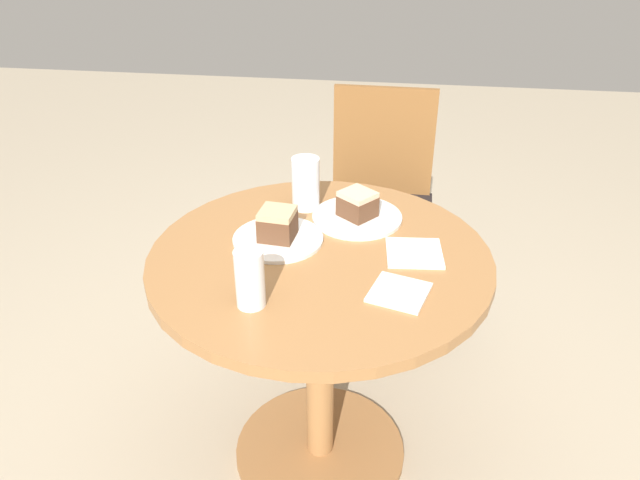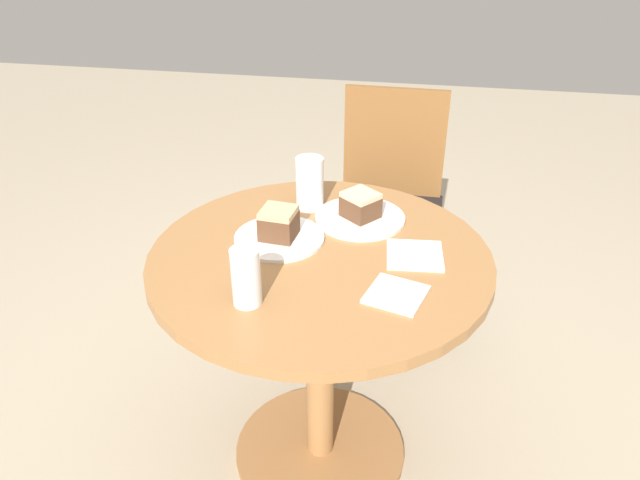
{
  "view_description": "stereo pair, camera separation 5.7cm",
  "coord_description": "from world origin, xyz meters",
  "px_view_note": "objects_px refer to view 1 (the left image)",
  "views": [
    {
      "loc": [
        0.18,
        -1.31,
        1.54
      ],
      "look_at": [
        0.0,
        0.0,
        0.76
      ],
      "focal_mm": 35.0,
      "sensor_mm": 36.0,
      "label": 1
    },
    {
      "loc": [
        0.24,
        -1.31,
        1.54
      ],
      "look_at": [
        0.0,
        0.0,
        0.76
      ],
      "focal_mm": 35.0,
      "sensor_mm": 36.0,
      "label": 2
    }
  ],
  "objects_px": {
    "chair": "(378,205)",
    "plate_near": "(357,217)",
    "cake_slice_near": "(358,204)",
    "cake_slice_far": "(277,224)",
    "glass_lemonade": "(250,281)",
    "plate_far": "(278,239)",
    "glass_water": "(306,186)"
  },
  "relations": [
    {
      "from": "chair",
      "to": "plate_near",
      "type": "relative_size",
      "value": 3.5
    },
    {
      "from": "chair",
      "to": "cake_slice_near",
      "type": "xyz_separation_m",
      "value": [
        -0.04,
        -0.61,
        0.31
      ]
    },
    {
      "from": "cake_slice_far",
      "to": "glass_lemonade",
      "type": "height_order",
      "value": "glass_lemonade"
    },
    {
      "from": "plate_near",
      "to": "plate_far",
      "type": "height_order",
      "value": "same"
    },
    {
      "from": "chair",
      "to": "cake_slice_far",
      "type": "xyz_separation_m",
      "value": [
        -0.23,
        -0.76,
        0.32
      ]
    },
    {
      "from": "chair",
      "to": "plate_near",
      "type": "xyz_separation_m",
      "value": [
        -0.04,
        -0.61,
        0.27
      ]
    },
    {
      "from": "cake_slice_near",
      "to": "cake_slice_far",
      "type": "height_order",
      "value": "cake_slice_far"
    },
    {
      "from": "glass_lemonade",
      "to": "glass_water",
      "type": "height_order",
      "value": "glass_water"
    },
    {
      "from": "cake_slice_near",
      "to": "glass_lemonade",
      "type": "xyz_separation_m",
      "value": [
        -0.2,
        -0.43,
        0.02
      ]
    },
    {
      "from": "cake_slice_far",
      "to": "glass_water",
      "type": "distance_m",
      "value": 0.2
    },
    {
      "from": "plate_near",
      "to": "glass_water",
      "type": "bearing_deg",
      "value": 161.08
    },
    {
      "from": "plate_near",
      "to": "plate_far",
      "type": "distance_m",
      "value": 0.24
    },
    {
      "from": "cake_slice_near",
      "to": "plate_far",
      "type": "bearing_deg",
      "value": -142.86
    },
    {
      "from": "plate_near",
      "to": "cake_slice_near",
      "type": "height_order",
      "value": "cake_slice_near"
    },
    {
      "from": "cake_slice_far",
      "to": "plate_near",
      "type": "bearing_deg",
      "value": 37.14
    },
    {
      "from": "plate_near",
      "to": "plate_far",
      "type": "bearing_deg",
      "value": -142.86
    },
    {
      "from": "plate_near",
      "to": "cake_slice_far",
      "type": "xyz_separation_m",
      "value": [
        -0.19,
        -0.15,
        0.04
      ]
    },
    {
      "from": "chair",
      "to": "glass_water",
      "type": "height_order",
      "value": "glass_water"
    },
    {
      "from": "glass_water",
      "to": "cake_slice_near",
      "type": "bearing_deg",
      "value": -18.92
    },
    {
      "from": "chair",
      "to": "glass_lemonade",
      "type": "bearing_deg",
      "value": -101.64
    },
    {
      "from": "plate_far",
      "to": "cake_slice_near",
      "type": "distance_m",
      "value": 0.25
    },
    {
      "from": "plate_far",
      "to": "glass_lemonade",
      "type": "height_order",
      "value": "glass_lemonade"
    },
    {
      "from": "glass_lemonade",
      "to": "plate_far",
      "type": "bearing_deg",
      "value": 89.08
    },
    {
      "from": "glass_lemonade",
      "to": "glass_water",
      "type": "relative_size",
      "value": 0.92
    },
    {
      "from": "glass_water",
      "to": "chair",
      "type": "bearing_deg",
      "value": 71.5
    },
    {
      "from": "plate_near",
      "to": "cake_slice_far",
      "type": "relative_size",
      "value": 2.59
    },
    {
      "from": "cake_slice_far",
      "to": "glass_lemonade",
      "type": "distance_m",
      "value": 0.28
    },
    {
      "from": "chair",
      "to": "plate_far",
      "type": "bearing_deg",
      "value": -105.78
    },
    {
      "from": "glass_lemonade",
      "to": "cake_slice_far",
      "type": "bearing_deg",
      "value": 89.08
    },
    {
      "from": "chair",
      "to": "plate_far",
      "type": "xyz_separation_m",
      "value": [
        -0.23,
        -0.76,
        0.27
      ]
    },
    {
      "from": "plate_near",
      "to": "glass_water",
      "type": "relative_size",
      "value": 1.67
    },
    {
      "from": "glass_lemonade",
      "to": "glass_water",
      "type": "xyz_separation_m",
      "value": [
        0.05,
        0.48,
        0.0
      ]
    }
  ]
}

